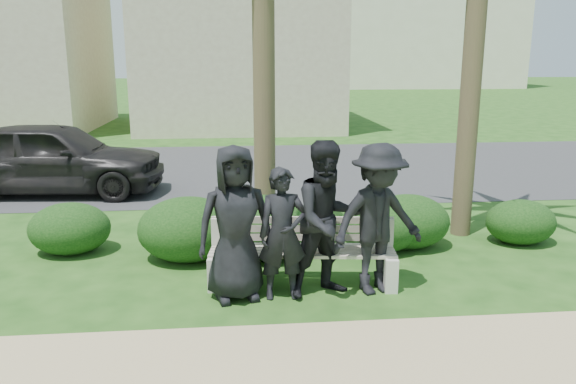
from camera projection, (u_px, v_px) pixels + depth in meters
name	position (u px, v px, depth m)	size (l,w,h in m)	color
ground	(336.00, 286.00, 7.21)	(160.00, 160.00, 0.00)	#1B4313
footpath	(368.00, 359.00, 5.46)	(30.00, 1.60, 0.01)	tan
asphalt_street	(283.00, 168.00, 14.95)	(160.00, 8.00, 0.01)	#2D2D30
stucco_bldg_right	(239.00, 39.00, 23.70)	(8.40, 8.40, 7.30)	#BEB08E
park_bench	(302.00, 257.00, 7.18)	(2.42, 0.79, 0.83)	#A6998B
man_a	(235.00, 223.00, 6.65)	(0.92, 0.60, 1.88)	black
man_b	(283.00, 234.00, 6.69)	(0.59, 0.39, 1.61)	black
man_c	(328.00, 219.00, 6.76)	(0.93, 0.73, 1.92)	black
man_d	(378.00, 220.00, 6.83)	(1.21, 0.70, 1.88)	black
hedge_a	(70.00, 227.00, 8.39)	(1.20, 0.99, 0.78)	black
hedge_b	(188.00, 227.00, 8.11)	(1.45, 1.20, 0.94)	black
hedge_c	(309.00, 226.00, 8.68)	(1.01, 0.84, 0.66)	black
hedge_d	(379.00, 225.00, 8.47)	(1.23, 1.01, 0.80)	black
hedge_e	(408.00, 220.00, 8.66)	(1.29, 1.07, 0.84)	black
hedge_f	(521.00, 221.00, 8.85)	(1.09, 0.90, 0.71)	black
hedge_extra	(263.00, 225.00, 8.21)	(1.45, 1.20, 0.94)	black
car_a	(54.00, 158.00, 11.99)	(1.86, 4.62, 1.57)	black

